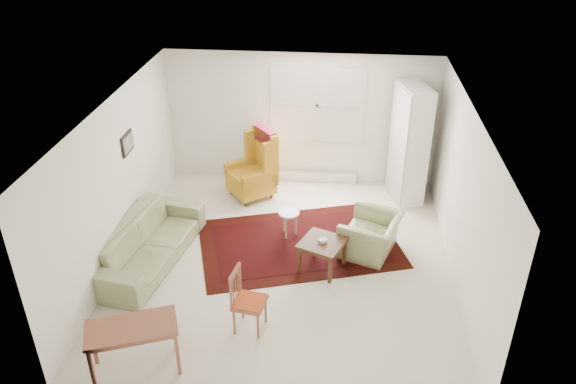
# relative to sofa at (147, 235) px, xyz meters

# --- Properties ---
(room) EXTENTS (5.04, 5.54, 2.51)m
(room) POSITION_rel_sofa_xyz_m (2.12, 0.41, 0.79)
(room) COLOR silver
(room) RESTS_ON ground
(rug) EXTENTS (3.59, 2.85, 0.03)m
(rug) POSITION_rel_sofa_xyz_m (2.26, 0.68, -0.45)
(rug) COLOR black
(rug) RESTS_ON ground
(sofa) EXTENTS (1.30, 2.45, 0.94)m
(sofa) POSITION_rel_sofa_xyz_m (0.00, 0.00, 0.00)
(sofa) COLOR #8A9261
(sofa) RESTS_ON ground
(armchair) EXTENTS (1.09, 1.16, 0.73)m
(armchair) POSITION_rel_sofa_xyz_m (3.40, 0.59, -0.10)
(armchair) COLOR #8A9261
(armchair) RESTS_ON ground
(wingback_chair) EXTENTS (1.06, 1.06, 1.27)m
(wingback_chair) POSITION_rel_sofa_xyz_m (1.25, 2.15, 0.17)
(wingback_chair) COLOR #C68D1E
(wingback_chair) RESTS_ON ground
(coffee_table) EXTENTS (0.79, 0.79, 0.49)m
(coffee_table) POSITION_rel_sofa_xyz_m (2.66, 0.05, -0.22)
(coffee_table) COLOR #482916
(coffee_table) RESTS_ON ground
(stool) EXTENTS (0.41, 0.41, 0.46)m
(stool) POSITION_rel_sofa_xyz_m (2.07, 0.90, -0.24)
(stool) COLOR white
(stool) RESTS_ON ground
(cabinet) EXTENTS (0.66, 0.94, 2.13)m
(cabinet) POSITION_rel_sofa_xyz_m (4.07, 2.42, 0.59)
(cabinet) COLOR white
(cabinet) RESTS_ON ground
(desk) EXTENTS (1.16, 0.86, 0.66)m
(desk) POSITION_rel_sofa_xyz_m (0.54, -2.15, -0.14)
(desk) COLOR brown
(desk) RESTS_ON ground
(desk_chair) EXTENTS (0.46, 0.46, 0.91)m
(desk_chair) POSITION_rel_sofa_xyz_m (1.79, -1.33, -0.02)
(desk_chair) COLOR brown
(desk_chair) RESTS_ON ground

